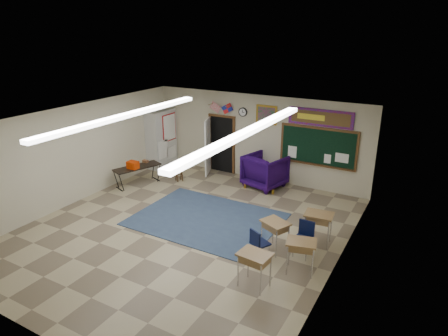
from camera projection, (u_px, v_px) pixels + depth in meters
The scene contains 25 objects.
floor at pixel (185, 230), 10.79m from camera, with size 9.00×9.00×0.00m, color tan.
back_wall at pixel (257, 137), 13.97m from camera, with size 8.00×0.04×3.00m, color beige.
front_wall at pixel (26, 263), 6.60m from camera, with size 8.00×0.04×3.00m, color beige.
left_wall at pixel (75, 155), 12.14m from camera, with size 0.04×9.00×3.00m, color beige.
right_wall at pixel (338, 212), 8.43m from camera, with size 0.04×9.00×3.00m, color beige.
ceiling at pixel (181, 121), 9.78m from camera, with size 8.00×9.00×0.04m, color silver.
area_rug at pixel (207, 219), 11.35m from camera, with size 4.00×3.00×0.02m, color #334761.
fluorescent_strips at pixel (181, 123), 9.80m from camera, with size 3.86×6.00×0.10m, color white, non-canonical shape.
doorway at pixel (218, 145), 14.69m from camera, with size 1.10×0.89×2.16m.
chalkboard at pixel (318, 148), 12.93m from camera, with size 2.55×0.14×1.30m.
bulletin_board at pixel (320, 118), 12.60m from camera, with size 2.10×0.05×0.55m.
framed_art_print at pixel (266, 115), 13.49m from camera, with size 0.75×0.05×0.65m.
wall_clock at pixel (243, 112), 13.91m from camera, with size 0.32×0.05×0.32m.
wall_flags at pixel (221, 106), 14.24m from camera, with size 1.16×0.06×0.70m, color red, non-canonical shape.
storage_cabinet at pixel (162, 139), 15.29m from camera, with size 0.59×1.25×2.20m.
wingback_armchair at pixel (265, 171), 13.50m from camera, with size 1.20×1.23×1.12m, color #1A053A.
student_chair_reading at pixel (247, 172), 14.03m from camera, with size 0.36×0.36×0.71m, color black, non-canonical shape.
student_chair_desk_a at pixel (260, 244), 9.32m from camera, with size 0.39×0.39×0.79m, color black, non-canonical shape.
student_chair_desk_b at pixel (303, 240), 9.42m from camera, with size 0.43×0.43×0.86m, color black, non-canonical shape.
student_desk_front_left at pixel (275, 234), 9.67m from camera, with size 0.79×0.71×0.78m.
student_desk_front_right at pixel (318, 227), 9.97m from camera, with size 0.73×0.58×0.83m.
student_desk_back_left at pixel (254, 268), 8.31m from camera, with size 0.71×0.56×0.79m.
student_desk_back_right at pixel (301, 255), 8.81m from camera, with size 0.75×0.63×0.78m.
folding_table at pixel (138, 175), 13.70m from camera, with size 1.07×1.69×0.91m.
wooden_stool at pixel (179, 173), 14.05m from camera, with size 0.33×0.33×0.59m.
Camera 1 is at (5.65, -7.82, 5.22)m, focal length 32.00 mm.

